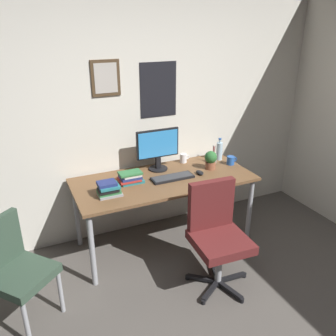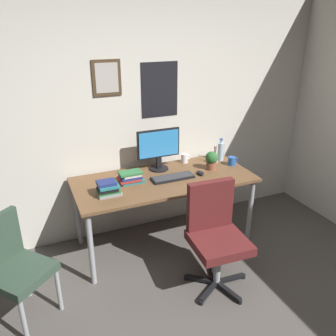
% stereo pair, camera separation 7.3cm
% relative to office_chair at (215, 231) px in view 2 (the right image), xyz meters
% --- Properties ---
extents(wall_back, '(4.40, 0.10, 2.60)m').
position_rel_office_chair_xyz_m(wall_back, '(-0.29, 1.20, 0.77)').
color(wall_back, silver).
rests_on(wall_back, ground_plane).
extents(desk, '(1.79, 0.79, 0.76)m').
position_rel_office_chair_xyz_m(desk, '(-0.18, 0.73, 0.16)').
color(desk, brown).
rests_on(desk, ground_plane).
extents(office_chair, '(0.56, 0.57, 0.95)m').
position_rel_office_chair_xyz_m(office_chair, '(0.00, 0.00, 0.00)').
color(office_chair, '#591E1E').
rests_on(office_chair, ground_plane).
extents(side_chair, '(0.59, 0.59, 0.88)m').
position_rel_office_chair_xyz_m(side_chair, '(-1.63, 0.25, -0.03)').
color(side_chair, '#334738').
rests_on(side_chair, ground_plane).
extents(monitor, '(0.46, 0.20, 0.43)m').
position_rel_office_chair_xyz_m(monitor, '(-0.14, 0.97, 0.47)').
color(monitor, black).
rests_on(monitor, desk).
extents(keyboard, '(0.43, 0.15, 0.03)m').
position_rel_office_chair_xyz_m(keyboard, '(-0.10, 0.68, 0.24)').
color(keyboard, black).
rests_on(keyboard, desk).
extents(computer_mouse, '(0.06, 0.11, 0.04)m').
position_rel_office_chair_xyz_m(computer_mouse, '(0.20, 0.67, 0.25)').
color(computer_mouse, black).
rests_on(computer_mouse, desk).
extents(water_bottle, '(0.07, 0.07, 0.25)m').
position_rel_office_chair_xyz_m(water_bottle, '(0.60, 0.94, 0.34)').
color(water_bottle, silver).
rests_on(water_bottle, desk).
extents(coffee_mug_near, '(0.12, 0.08, 0.09)m').
position_rel_office_chair_xyz_m(coffee_mug_near, '(0.64, 0.76, 0.28)').
color(coffee_mug_near, '#2659B2').
rests_on(coffee_mug_near, desk).
extents(coffee_mug_far, '(0.11, 0.08, 0.10)m').
position_rel_office_chair_xyz_m(coffee_mug_far, '(0.19, 1.03, 0.28)').
color(coffee_mug_far, white).
rests_on(coffee_mug_far, desk).
extents(potted_plant, '(0.13, 0.13, 0.19)m').
position_rel_office_chair_xyz_m(potted_plant, '(0.37, 0.75, 0.33)').
color(potted_plant, brown).
rests_on(potted_plant, desk).
extents(pen_cup, '(0.07, 0.07, 0.20)m').
position_rel_office_chair_xyz_m(pen_cup, '(0.49, 0.88, 0.28)').
color(pen_cup, '#9EA0A5').
rests_on(pen_cup, desk).
extents(book_stack_left, '(0.24, 0.16, 0.12)m').
position_rel_office_chair_xyz_m(book_stack_left, '(-0.51, 0.77, 0.29)').
color(book_stack_left, '#26727A').
rests_on(book_stack_left, desk).
extents(book_stack_right, '(0.21, 0.16, 0.13)m').
position_rel_office_chair_xyz_m(book_stack_right, '(-0.78, 0.59, 0.29)').
color(book_stack_right, gray).
rests_on(book_stack_right, desk).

